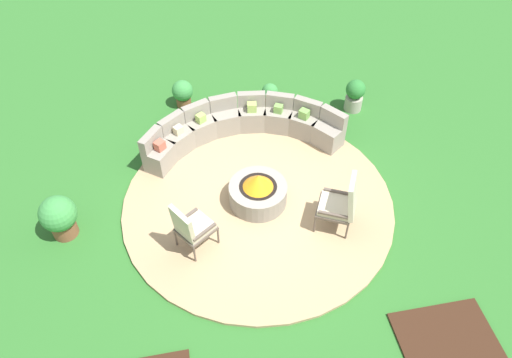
{
  "coord_description": "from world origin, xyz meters",
  "views": [
    {
      "loc": [
        -1.14,
        -5.85,
        6.92
      ],
      "look_at": [
        0.0,
        0.2,
        0.45
      ],
      "focal_mm": 33.87,
      "sensor_mm": 36.0,
      "label": 1
    }
  ],
  "objects_px": {
    "potted_plant_1": "(59,216)",
    "fire_pit": "(258,192)",
    "lounge_chair_front_left": "(191,227)",
    "potted_plant_0": "(355,95)",
    "potted_plant_2": "(270,95)",
    "potted_plant_3": "(183,93)",
    "lounge_chair_front_right": "(342,203)",
    "curved_stone_bench": "(241,127)"
  },
  "relations": [
    {
      "from": "curved_stone_bench",
      "to": "potted_plant_0",
      "type": "xyz_separation_m",
      "value": [
        2.68,
        0.61,
        0.02
      ]
    },
    {
      "from": "lounge_chair_front_left",
      "to": "potted_plant_3",
      "type": "distance_m",
      "value": 4.1
    },
    {
      "from": "curved_stone_bench",
      "to": "potted_plant_1",
      "type": "xyz_separation_m",
      "value": [
        -3.48,
        -1.85,
        0.09
      ]
    },
    {
      "from": "potted_plant_0",
      "to": "potted_plant_1",
      "type": "distance_m",
      "value": 6.64
    },
    {
      "from": "lounge_chair_front_left",
      "to": "potted_plant_0",
      "type": "relative_size",
      "value": 1.45
    },
    {
      "from": "potted_plant_1",
      "to": "potted_plant_2",
      "type": "bearing_deg",
      "value": 33.44
    },
    {
      "from": "lounge_chair_front_right",
      "to": "potted_plant_1",
      "type": "bearing_deg",
      "value": 107.48
    },
    {
      "from": "fire_pit",
      "to": "potted_plant_1",
      "type": "bearing_deg",
      "value": -178.99
    },
    {
      "from": "curved_stone_bench",
      "to": "lounge_chair_front_left",
      "type": "xyz_separation_m",
      "value": [
        -1.27,
        -2.62,
        0.23
      ]
    },
    {
      "from": "lounge_chair_front_left",
      "to": "potted_plant_3",
      "type": "relative_size",
      "value": 1.72
    },
    {
      "from": "potted_plant_0",
      "to": "potted_plant_2",
      "type": "distance_m",
      "value": 1.9
    },
    {
      "from": "lounge_chair_front_right",
      "to": "potted_plant_0",
      "type": "bearing_deg",
      "value": 3.33
    },
    {
      "from": "fire_pit",
      "to": "potted_plant_2",
      "type": "distance_m",
      "value": 2.89
    },
    {
      "from": "curved_stone_bench",
      "to": "potted_plant_1",
      "type": "bearing_deg",
      "value": -151.97
    },
    {
      "from": "potted_plant_1",
      "to": "potted_plant_2",
      "type": "height_order",
      "value": "potted_plant_1"
    },
    {
      "from": "lounge_chair_front_left",
      "to": "potted_plant_0",
      "type": "height_order",
      "value": "lounge_chair_front_left"
    },
    {
      "from": "potted_plant_0",
      "to": "potted_plant_2",
      "type": "bearing_deg",
      "value": 168.7
    },
    {
      "from": "fire_pit",
      "to": "potted_plant_3",
      "type": "distance_m",
      "value": 3.45
    },
    {
      "from": "curved_stone_bench",
      "to": "potted_plant_0",
      "type": "distance_m",
      "value": 2.75
    },
    {
      "from": "fire_pit",
      "to": "potted_plant_3",
      "type": "relative_size",
      "value": 1.69
    },
    {
      "from": "lounge_chair_front_right",
      "to": "potted_plant_3",
      "type": "relative_size",
      "value": 1.82
    },
    {
      "from": "fire_pit",
      "to": "lounge_chair_front_left",
      "type": "bearing_deg",
      "value": -147.29
    },
    {
      "from": "lounge_chair_front_right",
      "to": "lounge_chair_front_left",
      "type": "bearing_deg",
      "value": 116.74
    },
    {
      "from": "curved_stone_bench",
      "to": "potted_plant_3",
      "type": "distance_m",
      "value": 1.84
    },
    {
      "from": "fire_pit",
      "to": "potted_plant_3",
      "type": "bearing_deg",
      "value": 108.9
    },
    {
      "from": "potted_plant_1",
      "to": "potted_plant_2",
      "type": "xyz_separation_m",
      "value": [
        4.3,
        2.84,
        -0.11
      ]
    },
    {
      "from": "lounge_chair_front_left",
      "to": "potted_plant_2",
      "type": "relative_size",
      "value": 1.68
    },
    {
      "from": "lounge_chair_front_right",
      "to": "potted_plant_2",
      "type": "height_order",
      "value": "lounge_chair_front_right"
    },
    {
      "from": "potted_plant_1",
      "to": "potted_plant_3",
      "type": "bearing_deg",
      "value": 54.4
    },
    {
      "from": "curved_stone_bench",
      "to": "lounge_chair_front_left",
      "type": "relative_size",
      "value": 3.78
    },
    {
      "from": "potted_plant_1",
      "to": "fire_pit",
      "type": "bearing_deg",
      "value": 1.01
    },
    {
      "from": "potted_plant_0",
      "to": "lounge_chair_front_left",
      "type": "bearing_deg",
      "value": -140.74
    },
    {
      "from": "lounge_chair_front_left",
      "to": "potted_plant_0",
      "type": "bearing_deg",
      "value": 94.04
    },
    {
      "from": "potted_plant_2",
      "to": "potted_plant_3",
      "type": "relative_size",
      "value": 1.02
    },
    {
      "from": "curved_stone_bench",
      "to": "potted_plant_3",
      "type": "height_order",
      "value": "curved_stone_bench"
    },
    {
      "from": "lounge_chair_front_left",
      "to": "potted_plant_1",
      "type": "distance_m",
      "value": 2.34
    },
    {
      "from": "potted_plant_2",
      "to": "potted_plant_3",
      "type": "height_order",
      "value": "potted_plant_2"
    },
    {
      "from": "potted_plant_3",
      "to": "lounge_chair_front_left",
      "type": "bearing_deg",
      "value": -92.36
    },
    {
      "from": "potted_plant_0",
      "to": "potted_plant_1",
      "type": "bearing_deg",
      "value": -158.19
    },
    {
      "from": "potted_plant_1",
      "to": "potted_plant_3",
      "type": "distance_m",
      "value": 4.09
    },
    {
      "from": "potted_plant_3",
      "to": "fire_pit",
      "type": "bearing_deg",
      "value": -71.1
    },
    {
      "from": "potted_plant_2",
      "to": "lounge_chair_front_right",
      "type": "bearing_deg",
      "value": -81.93
    }
  ]
}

